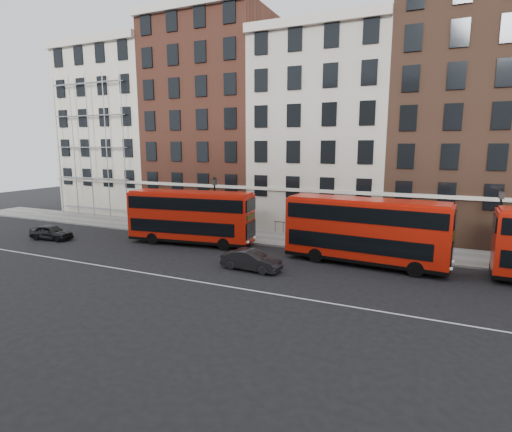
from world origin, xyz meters
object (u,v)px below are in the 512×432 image
at_px(bus_c, 365,230).
at_px(car_front, 251,260).
at_px(car_rear, 51,232).
at_px(bus_b, 190,216).

xyz_separation_m(bus_c, car_front, (-6.59, -4.38, -1.80)).
xyz_separation_m(bus_c, car_rear, (-26.36, -3.77, -1.81)).
relative_size(bus_c, car_rear, 2.87).
bearing_deg(bus_c, bus_b, -175.44).
xyz_separation_m(car_rear, car_front, (19.78, -0.62, 0.01)).
bearing_deg(bus_c, car_rear, -167.33).
bearing_deg(car_front, bus_b, 64.02).
relative_size(bus_b, bus_c, 0.97).
height_order(bus_c, car_front, bus_c).
distance_m(bus_c, car_front, 8.11).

